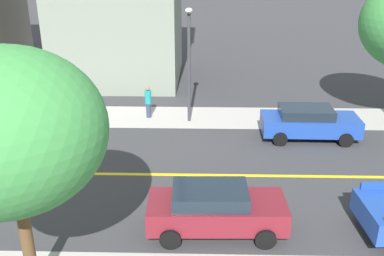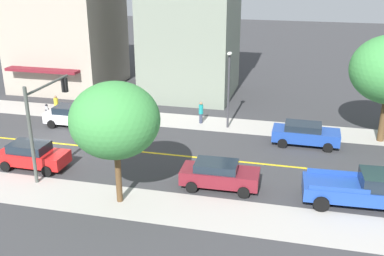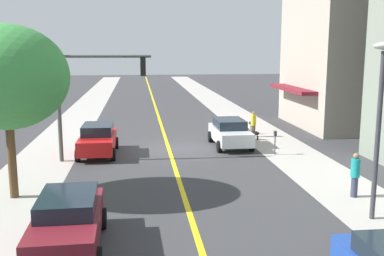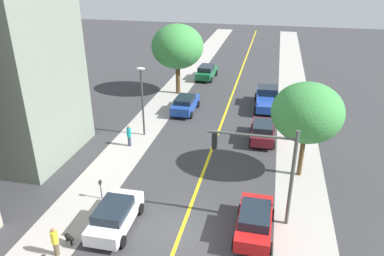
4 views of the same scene
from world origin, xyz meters
name	(u,v)px [view 4 (image 4 of 4)]	position (x,y,z in m)	size (l,w,h in m)	color
ground_plane	(180,233)	(0.00, 0.00, 0.00)	(140.00, 140.00, 0.00)	#38383A
sidewalk_left	(70,216)	(-6.39, 0.00, 0.00)	(3.16, 126.00, 0.01)	#ADA8A0
sidewalk_right	(306,252)	(6.39, 0.00, 0.00)	(3.16, 126.00, 0.01)	#ADA8A0
road_centerline_stripe	(180,233)	(0.00, 0.00, 0.00)	(0.20, 126.00, 0.00)	yellow
corner_shop_building	(1,59)	(-13.99, 6.28, 7.05)	(8.62, 8.02, 14.06)	gray
street_tree_left_near	(177,47)	(-5.79, 21.84, 5.01)	(5.34, 5.34, 7.30)	brown
street_tree_right_corner	(307,113)	(6.32, 7.44, 4.47)	(4.46, 4.46, 6.38)	brown
parking_meter	(101,187)	(-5.40, 2.01, 0.84)	(0.12, 0.18, 1.27)	#4C4C51
traffic_light_mast	(264,161)	(3.98, 2.06, 3.73)	(4.58, 0.32, 5.59)	#474C47
street_lamp	(142,93)	(-5.88, 11.08, 3.58)	(0.70, 0.36, 5.69)	#38383D
red_sedan_right_curb	(255,221)	(3.77, 0.84, 0.82)	(1.98, 4.16, 1.58)	red
maroon_sedan_right_curb	(263,131)	(3.64, 12.19, 0.81)	(2.03, 4.29, 1.53)	maroon
green_sedan_left_curb	(206,72)	(-3.81, 27.85, 0.83)	(2.18, 4.70, 1.60)	#196638
blue_sedan_left_curb	(185,104)	(-3.76, 16.72, 0.81)	(2.06, 4.45, 1.52)	#1E429E
white_sedan_left_curb	(115,215)	(-3.49, -0.31, 0.80)	(2.04, 4.17, 1.54)	silver
blue_pickup_truck	(267,98)	(3.71, 19.67, 0.90)	(2.58, 5.69, 1.81)	#1E429E
pedestrian_yellow_shirt	(55,241)	(-5.50, -2.80, 0.85)	(0.34, 0.34, 1.61)	brown
pedestrian_teal_shirt	(129,135)	(-6.32, 8.94, 0.89)	(0.34, 0.34, 1.69)	#33384C
small_dog	(69,238)	(-5.28, -1.99, 0.40)	(0.77, 0.59, 0.61)	black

